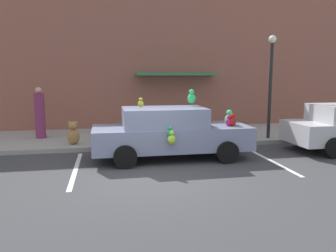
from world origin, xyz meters
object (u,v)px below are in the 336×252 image
Objects in this scene: teddy_bear_on_sidewalk at (73,134)px; pedestrian_near_shopfront at (40,115)px; plush_covered_car at (170,132)px; street_lamp_post at (271,76)px.

pedestrian_near_shopfront is at bearing 132.33° from teddy_bear_on_sidewalk.
teddy_bear_on_sidewalk is (-2.99, 1.95, -0.28)m from plush_covered_car.
plush_covered_car is at bearing -38.20° from pedestrian_near_shopfront.
street_lamp_post is at bearing -1.01° from teddy_bear_on_sidewalk.
plush_covered_car is 2.45× the size of pedestrian_near_shopfront.
plush_covered_car is 4.83m from street_lamp_post.
teddy_bear_on_sidewalk is at bearing 146.96° from plush_covered_car.
plush_covered_car is at bearing -156.30° from street_lamp_post.
plush_covered_car is 3.58m from teddy_bear_on_sidewalk.
pedestrian_near_shopfront is (-4.31, 3.39, 0.24)m from plush_covered_car.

